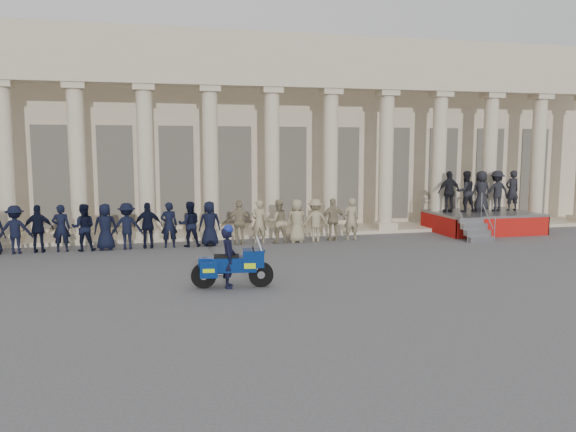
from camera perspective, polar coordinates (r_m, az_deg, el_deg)
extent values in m
plane|color=#4D4D50|center=(16.28, -0.25, -6.53)|extent=(90.00, 90.00, 0.00)
cube|color=#C6B494|center=(30.63, -6.79, 8.23)|extent=(40.00, 10.00, 9.00)
cube|color=#C6B494|center=(24.76, -4.94, -1.71)|extent=(40.00, 2.60, 0.15)
cube|color=#C6B494|center=(23.87, -4.82, 14.14)|extent=(35.80, 1.00, 1.00)
cube|color=#C6B494|center=(24.04, -4.85, 16.74)|extent=(35.80, 1.00, 1.20)
cube|color=#C6B494|center=(24.29, -26.40, -2.05)|extent=(0.90, 0.90, 0.30)
cylinder|color=#C6B494|center=(24.04, -26.78, 4.92)|extent=(0.64, 0.64, 5.60)
cube|color=#C6B494|center=(24.15, -27.17, 11.85)|extent=(0.85, 0.85, 0.24)
cube|color=#C6B494|center=(23.84, -20.30, -1.91)|extent=(0.90, 0.90, 0.30)
cylinder|color=#C6B494|center=(23.58, -20.60, 5.19)|extent=(0.64, 0.64, 5.60)
cube|color=#C6B494|center=(23.70, -20.91, 12.26)|extent=(0.85, 0.85, 0.24)
cube|color=#C6B494|center=(23.67, -14.03, -1.74)|extent=(0.90, 0.90, 0.30)
cylinder|color=#C6B494|center=(23.41, -14.25, 5.41)|extent=(0.64, 0.64, 5.60)
cube|color=#C6B494|center=(23.53, -14.47, 12.54)|extent=(0.85, 0.85, 0.24)
cube|color=#C6B494|center=(23.78, -7.76, -1.56)|extent=(0.90, 0.90, 0.30)
cylinder|color=#C6B494|center=(23.53, -7.88, 5.57)|extent=(0.64, 0.64, 5.60)
cube|color=#C6B494|center=(23.64, -8.00, 12.66)|extent=(0.85, 0.85, 0.24)
cube|color=#C6B494|center=(24.17, -1.62, -1.36)|extent=(0.90, 0.90, 0.30)
cylinder|color=#C6B494|center=(23.93, -1.64, 5.65)|extent=(0.64, 0.64, 5.60)
cube|color=#C6B494|center=(24.04, -1.66, 12.63)|extent=(0.85, 0.85, 0.24)
cube|color=#C6B494|center=(24.84, 4.26, -1.15)|extent=(0.90, 0.90, 0.30)
cylinder|color=#C6B494|center=(24.59, 4.33, 5.67)|extent=(0.64, 0.64, 5.60)
cube|color=#C6B494|center=(24.70, 4.39, 12.46)|extent=(0.85, 0.85, 0.24)
cube|color=#C6B494|center=(25.75, 9.78, -0.94)|extent=(0.90, 0.90, 0.30)
cylinder|color=#C6B494|center=(25.51, 9.92, 5.63)|extent=(0.64, 0.64, 5.60)
cube|color=#C6B494|center=(25.62, 10.06, 12.18)|extent=(0.85, 0.85, 0.24)
cube|color=#C6B494|center=(26.88, 14.88, -0.75)|extent=(0.90, 0.90, 0.30)
cylinder|color=#C6B494|center=(26.65, 15.08, 5.55)|extent=(0.64, 0.64, 5.60)
cube|color=#C6B494|center=(26.75, 15.28, 11.81)|extent=(0.85, 0.85, 0.24)
cube|color=#C6B494|center=(28.20, 19.53, -0.56)|extent=(0.90, 0.90, 0.30)
cylinder|color=#C6B494|center=(27.99, 19.78, 5.44)|extent=(0.64, 0.64, 5.60)
cube|color=#C6B494|center=(28.08, 20.03, 11.40)|extent=(0.85, 0.85, 0.24)
cube|color=#C6B494|center=(29.70, 23.74, -0.39)|extent=(0.90, 0.90, 0.30)
cylinder|color=#C6B494|center=(29.49, 24.03, 5.30)|extent=(0.64, 0.64, 5.60)
cube|color=#C6B494|center=(29.58, 24.31, 10.96)|extent=(0.85, 0.85, 0.24)
cube|color=black|center=(25.79, -22.86, 3.65)|extent=(1.30, 0.12, 4.20)
cube|color=black|center=(25.50, -17.08, 3.86)|extent=(1.30, 0.12, 4.20)
cube|color=black|center=(25.48, -11.22, 4.03)|extent=(1.30, 0.12, 4.20)
cube|color=black|center=(25.71, -5.41, 4.15)|extent=(1.30, 0.12, 4.20)
cube|color=black|center=(26.21, 0.24, 4.24)|extent=(1.30, 0.12, 4.20)
cube|color=black|center=(26.95, 5.63, 4.28)|extent=(1.30, 0.12, 4.20)
cube|color=black|center=(27.91, 10.69, 4.28)|extent=(1.30, 0.12, 4.20)
cube|color=black|center=(29.07, 15.39, 4.26)|extent=(1.30, 0.12, 4.20)
cube|color=black|center=(30.41, 19.69, 4.21)|extent=(1.30, 0.12, 4.20)
cube|color=black|center=(31.91, 23.61, 4.15)|extent=(1.30, 0.12, 4.20)
imported|color=black|center=(22.38, -25.96, -1.25)|extent=(1.13, 0.65, 1.75)
imported|color=black|center=(22.23, -24.01, -1.20)|extent=(1.02, 0.43, 1.75)
imported|color=black|center=(22.10, -22.05, -1.15)|extent=(0.64, 0.42, 1.75)
imported|color=black|center=(21.99, -20.06, -1.10)|extent=(0.85, 0.66, 1.75)
imported|color=black|center=(21.92, -18.05, -1.05)|extent=(0.85, 0.56, 1.75)
imported|color=black|center=(21.87, -16.04, -0.99)|extent=(1.13, 0.65, 1.75)
imported|color=black|center=(21.85, -14.02, -0.94)|extent=(1.02, 0.43, 1.75)
imported|color=black|center=(21.85, -11.99, -0.88)|extent=(0.64, 0.42, 1.75)
imported|color=black|center=(21.89, -9.97, -0.82)|extent=(0.85, 0.66, 1.75)
imported|color=black|center=(21.95, -7.96, -0.76)|extent=(0.85, 0.56, 1.75)
imported|color=gray|center=(22.09, -4.94, -0.67)|extent=(1.02, 0.43, 1.75)
imported|color=gray|center=(22.22, -2.97, -0.61)|extent=(0.64, 0.42, 1.75)
imported|color=gray|center=(22.37, -1.02, -0.55)|extent=(0.85, 0.66, 1.75)
imported|color=gray|center=(22.55, 0.89, -0.49)|extent=(0.85, 0.56, 1.75)
imported|color=gray|center=(22.75, 2.77, -0.43)|extent=(1.13, 0.65, 1.75)
imported|color=gray|center=(22.98, 4.62, -0.37)|extent=(1.02, 0.43, 1.75)
imported|color=gray|center=(23.23, 6.43, -0.31)|extent=(0.64, 0.42, 1.75)
cube|color=gray|center=(26.85, 19.18, 0.30)|extent=(4.50, 3.21, 0.10)
cube|color=#AA120D|center=(25.60, 21.05, -1.12)|extent=(4.50, 0.04, 0.81)
cube|color=#AA120D|center=(25.77, 14.97, -0.83)|extent=(0.04, 3.21, 0.81)
cube|color=#AA120D|center=(28.17, 22.96, -0.51)|extent=(0.04, 3.21, 0.81)
cube|color=gray|center=(23.98, 19.02, -2.26)|extent=(1.10, 0.28, 0.23)
cube|color=gray|center=(24.17, 18.68, -1.62)|extent=(1.10, 0.28, 0.23)
cube|color=gray|center=(24.38, 18.35, -1.00)|extent=(1.10, 0.28, 0.23)
cube|color=gray|center=(24.58, 18.03, -0.39)|extent=(1.10, 0.28, 0.23)
cylinder|color=gray|center=(28.11, 17.52, 1.77)|extent=(4.50, 0.04, 0.04)
imported|color=black|center=(26.10, 16.07, 2.38)|extent=(1.08, 0.45, 1.85)
imported|color=black|center=(26.51, 17.58, 2.39)|extent=(0.90, 0.70, 1.85)
imported|color=black|center=(26.93, 19.04, 2.40)|extent=(0.90, 0.59, 1.85)
imported|color=black|center=(27.37, 20.45, 2.41)|extent=(1.19, 0.69, 1.85)
imported|color=black|center=(27.82, 21.82, 2.42)|extent=(0.67, 0.44, 1.85)
cylinder|color=black|center=(15.48, -2.76, -5.95)|extent=(0.70, 0.24, 0.69)
cylinder|color=black|center=(15.48, -8.55, -6.01)|extent=(0.70, 0.24, 0.69)
cube|color=navy|center=(15.40, -5.48, -4.89)|extent=(1.24, 0.60, 0.39)
cube|color=navy|center=(15.37, -3.54, -4.26)|extent=(0.64, 0.61, 0.47)
cube|color=silver|center=(15.42, -3.54, -5.13)|extent=(0.27, 0.34, 0.12)
cube|color=#B2BFCC|center=(15.31, -2.89, -2.96)|extent=(0.28, 0.50, 0.56)
cube|color=black|center=(15.36, -6.26, -4.14)|extent=(0.72, 0.44, 0.10)
cube|color=navy|center=(15.40, -8.39, -4.62)|extent=(0.41, 0.40, 0.23)
cube|color=navy|center=(15.10, -8.04, -5.45)|extent=(0.49, 0.29, 0.42)
cube|color=#B7E20B|center=(15.10, -8.04, -5.45)|extent=(0.34, 0.29, 0.10)
cube|color=navy|center=(15.75, -7.94, -4.93)|extent=(0.49, 0.29, 0.42)
cube|color=#B7E20B|center=(15.75, -7.94, -4.93)|extent=(0.34, 0.29, 0.10)
cylinder|color=silver|center=(15.72, -7.36, -5.91)|extent=(0.63, 0.19, 0.10)
cylinder|color=black|center=(15.32, -3.55, -3.35)|extent=(0.14, 0.72, 0.04)
imported|color=black|center=(15.36, -6.07, -4.23)|extent=(0.48, 0.65, 1.65)
sphere|color=navy|center=(15.23, -6.10, -1.36)|extent=(0.28, 0.28, 0.28)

